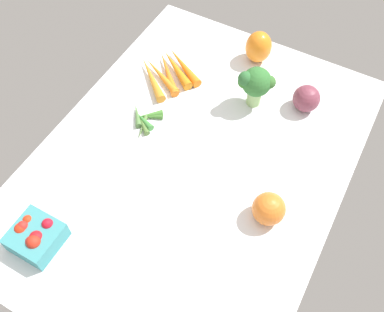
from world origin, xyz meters
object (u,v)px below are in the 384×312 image
(carrot_bunch, at_px, (169,72))
(red_onion_near_basket, at_px, (306,98))
(heirloom_tomato_orange, at_px, (269,209))
(broccoli_head, at_px, (255,83))
(bell_pepper_orange, at_px, (258,47))
(berry_basket, at_px, (35,236))
(okra_pile, at_px, (144,119))

(carrot_bunch, bearing_deg, red_onion_near_basket, -79.28)
(red_onion_near_basket, distance_m, heirloom_tomato_orange, 0.37)
(heirloom_tomato_orange, bearing_deg, broccoli_head, 30.01)
(bell_pepper_orange, bearing_deg, berry_basket, 166.21)
(carrot_bunch, height_order, broccoli_head, broccoli_head)
(heirloom_tomato_orange, xyz_separation_m, broccoli_head, (0.31, 0.18, 0.04))
(red_onion_near_basket, distance_m, okra_pile, 0.45)
(broccoli_head, bearing_deg, berry_basket, 157.75)
(red_onion_near_basket, distance_m, bell_pepper_orange, 0.23)
(okra_pile, bearing_deg, carrot_bunch, 9.25)
(red_onion_near_basket, height_order, heirloom_tomato_orange, heirloom_tomato_orange)
(heirloom_tomato_orange, height_order, broccoli_head, broccoli_head)
(bell_pepper_orange, bearing_deg, okra_pile, 155.06)
(carrot_bunch, xyz_separation_m, broccoli_head, (0.02, -0.26, 0.07))
(red_onion_near_basket, bearing_deg, carrot_bunch, 100.72)
(okra_pile, relative_size, carrot_bunch, 0.55)
(berry_basket, distance_m, bell_pepper_orange, 0.82)
(red_onion_near_basket, bearing_deg, berry_basket, 150.12)
(carrot_bunch, bearing_deg, berry_basket, -179.16)
(heirloom_tomato_orange, bearing_deg, okra_pile, 75.77)
(red_onion_near_basket, bearing_deg, broccoli_head, 112.12)
(okra_pile, relative_size, bell_pepper_orange, 1.17)
(okra_pile, relative_size, broccoli_head, 0.94)
(carrot_bunch, distance_m, bell_pepper_orange, 0.28)
(berry_basket, bearing_deg, okra_pile, -2.90)
(berry_basket, xyz_separation_m, bell_pepper_orange, (0.79, -0.19, 0.02))
(carrot_bunch, relative_size, broccoli_head, 1.71)
(carrot_bunch, bearing_deg, heirloom_tomato_orange, -123.12)
(berry_basket, bearing_deg, carrot_bunch, 0.84)
(heirloom_tomato_orange, height_order, carrot_bunch, heirloom_tomato_orange)
(red_onion_near_basket, bearing_deg, heirloom_tomato_orange, -173.04)
(okra_pile, bearing_deg, bell_pepper_orange, -24.94)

